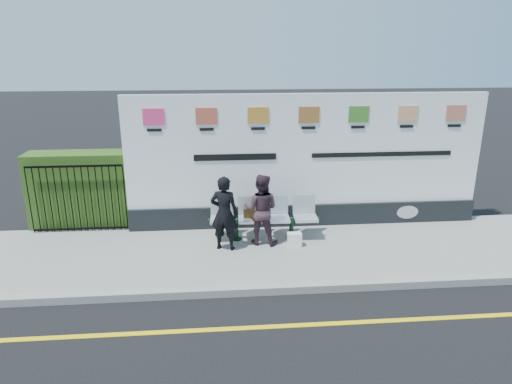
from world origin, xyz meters
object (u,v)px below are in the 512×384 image
(bench, at_px, (264,228))
(woman_left, at_px, (224,213))
(billboard, at_px, (306,170))
(woman_right, at_px, (261,209))

(bench, bearing_deg, woman_left, -150.71)
(billboard, height_order, bench, billboard)
(woman_left, xyz_separation_m, woman_right, (0.76, 0.22, -0.02))
(billboard, relative_size, woman_right, 5.35)
(bench, relative_size, woman_right, 1.52)
(billboard, xyz_separation_m, woman_right, (-1.12, -0.99, -0.55))
(bench, bearing_deg, woman_right, -109.05)
(bench, xyz_separation_m, woman_left, (-0.84, -0.44, 0.53))
(billboard, xyz_separation_m, bench, (-1.03, -0.77, -1.06))
(woman_left, bearing_deg, bench, -136.59)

